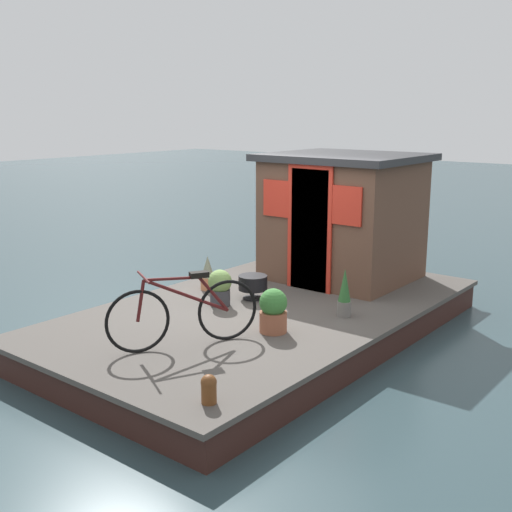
% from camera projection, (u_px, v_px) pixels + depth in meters
% --- Properties ---
extents(ground_plane, '(60.00, 60.00, 0.00)m').
position_uv_depth(ground_plane, '(266.00, 335.00, 8.37)').
color(ground_plane, '#2D4247').
extents(houseboat_deck, '(5.96, 3.39, 0.39)m').
position_uv_depth(houseboat_deck, '(266.00, 320.00, 8.32)').
color(houseboat_deck, '#4C4742').
rests_on(houseboat_deck, ground_plane).
extents(houseboat_cabin, '(1.93, 2.14, 1.86)m').
position_uv_depth(houseboat_cabin, '(343.00, 216.00, 9.49)').
color(houseboat_cabin, brown).
rests_on(houseboat_cabin, houseboat_deck).
extents(bicycle, '(1.49, 0.84, 0.82)m').
position_uv_depth(bicycle, '(184.00, 312.00, 6.79)').
color(bicycle, black).
rests_on(bicycle, houseboat_deck).
extents(potted_plant_thyme, '(0.21, 0.21, 0.48)m').
position_uv_depth(potted_plant_thyme, '(208.00, 274.00, 9.00)').
color(potted_plant_thyme, '#C6754C').
rests_on(potted_plant_thyme, houseboat_deck).
extents(potted_plant_mint, '(0.17, 0.17, 0.60)m').
position_uv_depth(potted_plant_mint, '(344.00, 294.00, 7.81)').
color(potted_plant_mint, slate).
rests_on(potted_plant_mint, houseboat_deck).
extents(potted_plant_sage, '(0.32, 0.32, 0.51)m').
position_uv_depth(potted_plant_sage, '(273.00, 311.00, 7.25)').
color(potted_plant_sage, '#935138').
rests_on(potted_plant_sage, houseboat_deck).
extents(potted_plant_ivy, '(0.31, 0.31, 0.47)m').
position_uv_depth(potted_plant_ivy, '(220.00, 287.00, 8.25)').
color(potted_plant_ivy, '#38383D').
rests_on(potted_plant_ivy, houseboat_deck).
extents(charcoal_grill, '(0.39, 0.39, 0.32)m').
position_uv_depth(charcoal_grill, '(253.00, 283.00, 8.55)').
color(charcoal_grill, black).
rests_on(charcoal_grill, houseboat_deck).
extents(mooring_bollard, '(0.14, 0.14, 0.26)m').
position_uv_depth(mooring_bollard, '(209.00, 388.00, 5.50)').
color(mooring_bollard, brown).
rests_on(mooring_bollard, houseboat_deck).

